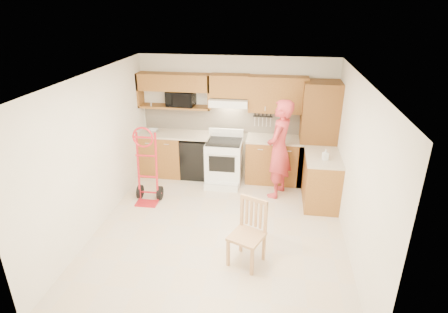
% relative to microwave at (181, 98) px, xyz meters
% --- Properties ---
extents(floor, '(4.00, 4.50, 0.02)m').
position_rel_microwave_xyz_m(floor, '(1.12, -2.08, -1.66)').
color(floor, beige).
rests_on(floor, ground).
extents(ceiling, '(4.00, 4.50, 0.02)m').
position_rel_microwave_xyz_m(ceiling, '(1.12, -2.08, 0.86)').
color(ceiling, white).
rests_on(ceiling, ground).
extents(wall_back, '(4.00, 0.02, 2.50)m').
position_rel_microwave_xyz_m(wall_back, '(1.12, 0.17, -0.40)').
color(wall_back, white).
rests_on(wall_back, ground).
extents(wall_front, '(4.00, 0.02, 2.50)m').
position_rel_microwave_xyz_m(wall_front, '(1.12, -4.34, -0.40)').
color(wall_front, white).
rests_on(wall_front, ground).
extents(wall_left, '(0.02, 4.50, 2.50)m').
position_rel_microwave_xyz_m(wall_left, '(-0.89, -2.08, -0.40)').
color(wall_left, white).
rests_on(wall_left, ground).
extents(wall_right, '(0.02, 4.50, 2.50)m').
position_rel_microwave_xyz_m(wall_right, '(3.13, -2.08, -0.40)').
color(wall_right, white).
rests_on(wall_right, ground).
extents(backsplash, '(3.92, 0.03, 0.55)m').
position_rel_microwave_xyz_m(backsplash, '(1.12, 0.15, -0.45)').
color(backsplash, beige).
rests_on(backsplash, wall_back).
extents(lower_cab_left, '(0.90, 0.60, 0.90)m').
position_rel_microwave_xyz_m(lower_cab_left, '(-0.43, -0.14, -1.20)').
color(lower_cab_left, '#925C2A').
rests_on(lower_cab_left, ground).
extents(dishwasher, '(0.60, 0.60, 0.85)m').
position_rel_microwave_xyz_m(dishwasher, '(0.32, -0.14, -1.22)').
color(dishwasher, black).
rests_on(dishwasher, ground).
extents(lower_cab_right, '(1.14, 0.60, 0.90)m').
position_rel_microwave_xyz_m(lower_cab_right, '(1.95, -0.14, -1.20)').
color(lower_cab_right, '#925C2A').
rests_on(lower_cab_right, ground).
extents(countertop_left, '(1.50, 0.63, 0.04)m').
position_rel_microwave_xyz_m(countertop_left, '(-0.13, -0.13, -0.73)').
color(countertop_left, '#B8AE98').
rests_on(countertop_left, lower_cab_left).
extents(countertop_right, '(1.14, 0.63, 0.04)m').
position_rel_microwave_xyz_m(countertop_right, '(1.95, -0.13, -0.73)').
color(countertop_right, '#B8AE98').
rests_on(countertop_right, lower_cab_right).
extents(cab_return_right, '(0.60, 1.00, 0.90)m').
position_rel_microwave_xyz_m(cab_return_right, '(2.82, -0.94, -1.20)').
color(cab_return_right, '#925C2A').
rests_on(cab_return_right, ground).
extents(countertop_return, '(0.63, 1.00, 0.04)m').
position_rel_microwave_xyz_m(countertop_return, '(2.82, -0.94, -0.73)').
color(countertop_return, '#B8AE98').
rests_on(countertop_return, cab_return_right).
extents(pantry_tall, '(0.70, 0.60, 2.10)m').
position_rel_microwave_xyz_m(pantry_tall, '(2.77, -0.14, -0.60)').
color(pantry_tall, brown).
rests_on(pantry_tall, ground).
extents(upper_cab_left, '(1.50, 0.33, 0.34)m').
position_rel_microwave_xyz_m(upper_cab_left, '(-0.13, 0.00, 0.33)').
color(upper_cab_left, '#925C2A').
rests_on(upper_cab_left, wall_back).
extents(upper_shelf_mw, '(1.50, 0.33, 0.04)m').
position_rel_microwave_xyz_m(upper_shelf_mw, '(-0.13, 0.00, -0.18)').
color(upper_shelf_mw, '#925C2A').
rests_on(upper_shelf_mw, wall_back).
extents(upper_cab_center, '(0.76, 0.33, 0.44)m').
position_rel_microwave_xyz_m(upper_cab_center, '(1.00, 0.00, 0.29)').
color(upper_cab_center, '#925C2A').
rests_on(upper_cab_center, wall_back).
extents(upper_cab_right, '(1.14, 0.33, 0.70)m').
position_rel_microwave_xyz_m(upper_cab_right, '(1.95, 0.00, 0.15)').
color(upper_cab_right, '#925C2A').
rests_on(upper_cab_right, wall_back).
extents(range_hood, '(0.76, 0.46, 0.14)m').
position_rel_microwave_xyz_m(range_hood, '(1.00, -0.06, -0.02)').
color(range_hood, white).
rests_on(range_hood, wall_back).
extents(knife_strip, '(0.40, 0.05, 0.29)m').
position_rel_microwave_xyz_m(knife_strip, '(1.67, 0.12, -0.41)').
color(knife_strip, black).
rests_on(knife_strip, backsplash).
extents(microwave, '(0.58, 0.41, 0.31)m').
position_rel_microwave_xyz_m(microwave, '(0.00, 0.00, 0.00)').
color(microwave, black).
rests_on(microwave, upper_shelf_mw).
extents(range, '(0.72, 0.94, 1.06)m').
position_rel_microwave_xyz_m(range, '(0.94, -0.38, -1.12)').
color(range, white).
rests_on(range, ground).
extents(person, '(0.64, 0.79, 1.89)m').
position_rel_microwave_xyz_m(person, '(2.03, -0.74, -0.70)').
color(person, '#BE353B').
rests_on(person, ground).
extents(hand_truck, '(0.53, 0.48, 1.33)m').
position_rel_microwave_xyz_m(hand_truck, '(-0.34, -1.37, -0.98)').
color(hand_truck, red).
rests_on(hand_truck, ground).
extents(dining_chair, '(0.59, 0.61, 0.97)m').
position_rel_microwave_xyz_m(dining_chair, '(1.63, -2.84, -1.16)').
color(dining_chair, tan).
rests_on(dining_chair, ground).
extents(soap_bottle, '(0.11, 0.11, 0.19)m').
position_rel_microwave_xyz_m(soap_bottle, '(2.82, -1.09, -0.61)').
color(soap_bottle, white).
rests_on(soap_bottle, countertop_return).
extents(bowl, '(0.26, 0.26, 0.06)m').
position_rel_microwave_xyz_m(bowl, '(-0.60, -0.14, -0.68)').
color(bowl, white).
rests_on(bowl, countertop_left).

